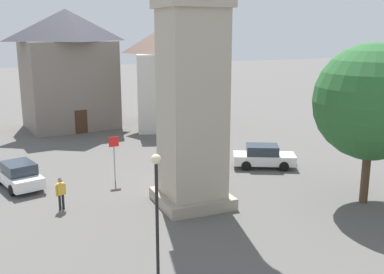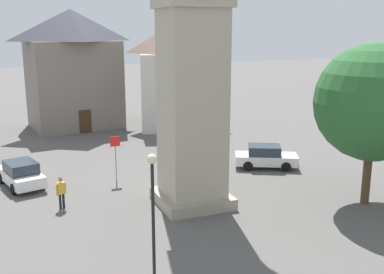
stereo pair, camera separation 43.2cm
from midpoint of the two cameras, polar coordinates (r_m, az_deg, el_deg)
name	(u,v)px [view 1 (the left image)]	position (r m, az deg, el deg)	size (l,w,h in m)	color
ground_plane	(192,204)	(24.62, -0.51, -8.30)	(200.00, 200.00, 0.00)	#565451
car_blue_kerb	(19,175)	(28.76, -21.20, -4.42)	(2.72, 4.43, 1.53)	white
car_red_corner	(264,156)	(31.01, 8.53, -2.39)	(4.45, 3.36, 1.53)	white
pedestrian	(61,191)	(24.50, -16.55, -6.46)	(0.54, 0.32, 1.69)	black
tree	(372,102)	(25.09, 21.08, 4.09)	(6.02, 6.02, 8.45)	brown
building_shop_left	(170,74)	(43.73, -3.01, 7.84)	(8.59, 9.70, 9.70)	beige
building_terrace_right	(68,68)	(44.35, -15.44, 8.25)	(8.89, 7.60, 10.89)	slate
lamp_post	(157,197)	(16.44, -5.18, -7.44)	(0.36, 0.36, 4.82)	black
road_sign	(114,151)	(27.92, -10.13, -1.79)	(0.60, 0.07, 2.80)	gray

